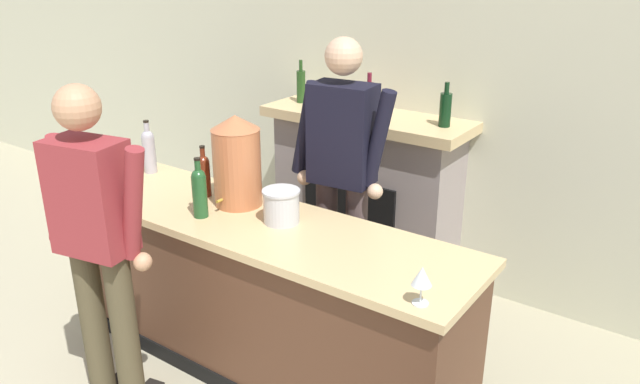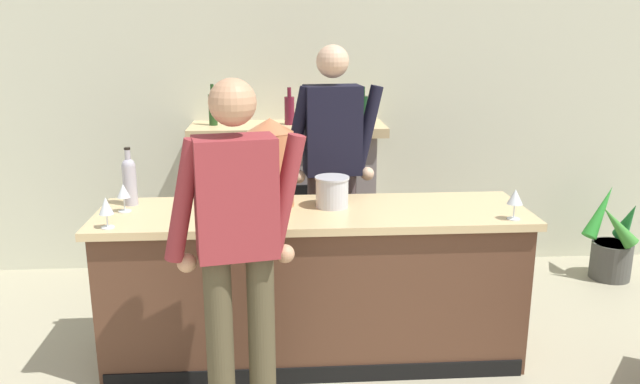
% 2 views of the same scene
% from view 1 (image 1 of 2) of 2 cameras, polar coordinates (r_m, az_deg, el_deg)
% --- Properties ---
extents(wall_back_panel, '(12.00, 0.07, 2.75)m').
position_cam_1_polar(wall_back_panel, '(4.51, 6.06, 9.76)').
color(wall_back_panel, beige).
rests_on(wall_back_panel, ground_plane).
extents(bar_counter, '(2.47, 0.68, 0.93)m').
position_cam_1_polar(bar_counter, '(3.55, -5.44, -9.43)').
color(bar_counter, '#533322').
rests_on(bar_counter, ground_plane).
extents(fireplace_stone, '(1.48, 0.52, 1.53)m').
position_cam_1_polar(fireplace_stone, '(4.50, 4.18, -0.21)').
color(fireplace_stone, gray).
rests_on(fireplace_stone, ground_plane).
extents(person_customer, '(0.65, 0.36, 1.74)m').
position_cam_1_polar(person_customer, '(3.17, -19.65, -4.55)').
color(person_customer, '#4A422C').
rests_on(person_customer, ground_plane).
extents(person_bartender, '(0.66, 0.33, 1.84)m').
position_cam_1_polar(person_bartender, '(3.63, 1.99, 1.20)').
color(person_bartender, '#4C3C3D').
rests_on(person_bartender, ground_plane).
extents(copper_dispenser, '(0.27, 0.31, 0.52)m').
position_cam_1_polar(copper_dispenser, '(3.48, -7.61, 2.88)').
color(copper_dispenser, '#BE6C43').
rests_on(copper_dispenser, bar_counter).
extents(ice_bucket_steel, '(0.20, 0.20, 0.18)m').
position_cam_1_polar(ice_bucket_steel, '(3.28, -3.55, -1.29)').
color(ice_bucket_steel, silver).
rests_on(ice_bucket_steel, bar_counter).
extents(wine_bottle_burgundy_dark, '(0.07, 0.07, 0.31)m').
position_cam_1_polar(wine_bottle_burgundy_dark, '(3.67, -10.57, 1.66)').
color(wine_bottle_burgundy_dark, '#622412').
rests_on(wine_bottle_burgundy_dark, bar_counter).
extents(wine_bottle_chardonnay_pale, '(0.08, 0.08, 0.33)m').
position_cam_1_polar(wine_bottle_chardonnay_pale, '(3.38, -10.97, 0.12)').
color(wine_bottle_chardonnay_pale, '#1F5027').
rests_on(wine_bottle_chardonnay_pale, bar_counter).
extents(wine_bottle_cabernet_heavy, '(0.08, 0.08, 0.34)m').
position_cam_1_polar(wine_bottle_cabernet_heavy, '(4.14, -15.38, 3.79)').
color(wine_bottle_cabernet_heavy, '#ADAAB6').
rests_on(wine_bottle_cabernet_heavy, bar_counter).
extents(wine_glass_front_right, '(0.08, 0.08, 0.17)m').
position_cam_1_polar(wine_glass_front_right, '(3.92, -20.44, 1.60)').
color(wine_glass_front_right, silver).
rests_on(wine_glass_front_right, bar_counter).
extents(wine_glass_near_bucket, '(0.09, 0.09, 0.17)m').
position_cam_1_polar(wine_glass_near_bucket, '(2.56, 9.31, -7.71)').
color(wine_glass_near_bucket, silver).
rests_on(wine_glass_near_bucket, bar_counter).
extents(wine_glass_back_row, '(0.07, 0.07, 0.16)m').
position_cam_1_polar(wine_glass_back_row, '(4.07, -16.92, 2.73)').
color(wine_glass_back_row, silver).
rests_on(wine_glass_back_row, bar_counter).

